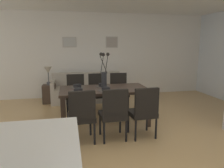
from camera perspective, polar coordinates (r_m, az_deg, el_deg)
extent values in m
plane|color=tan|center=(3.85, 2.45, -14.33)|extent=(9.00, 9.00, 0.00)
cube|color=silver|center=(6.70, -4.30, 7.85)|extent=(9.00, 0.10, 2.60)
cube|color=#33261E|center=(4.32, -2.16, -1.53)|extent=(1.80, 0.93, 0.05)
cube|color=#33261E|center=(4.98, 6.68, -4.30)|extent=(0.07, 0.07, 0.69)
cube|color=#33261E|center=(4.74, -13.05, -5.28)|extent=(0.07, 0.07, 0.69)
cube|color=#33261E|center=(4.26, 10.12, -7.04)|extent=(0.07, 0.07, 0.69)
cube|color=#33261E|center=(3.97, -13.29, -8.46)|extent=(0.07, 0.07, 0.69)
cube|color=black|center=(3.59, -8.47, -9.10)|extent=(0.47, 0.47, 0.08)
cube|color=black|center=(3.33, -8.15, -5.97)|extent=(0.42, 0.09, 0.48)
cylinder|color=black|center=(3.87, -5.92, -11.17)|extent=(0.04, 0.04, 0.38)
cylinder|color=black|center=(3.83, -11.64, -11.59)|extent=(0.04, 0.04, 0.38)
cylinder|color=black|center=(3.53, -4.80, -13.40)|extent=(0.04, 0.04, 0.38)
cylinder|color=black|center=(3.48, -11.12, -13.91)|extent=(0.04, 0.04, 0.38)
cube|color=black|center=(5.07, -9.94, -3.25)|extent=(0.47, 0.47, 0.08)
cube|color=black|center=(5.21, -9.95, 0.03)|extent=(0.42, 0.09, 0.48)
cylinder|color=black|center=(4.96, -12.14, -6.40)|extent=(0.04, 0.04, 0.38)
cylinder|color=black|center=(4.95, -7.73, -6.31)|extent=(0.04, 0.04, 0.38)
cylinder|color=black|center=(5.33, -11.83, -5.20)|extent=(0.04, 0.04, 0.38)
cylinder|color=black|center=(5.31, -7.72, -5.12)|extent=(0.04, 0.04, 0.38)
cube|color=black|center=(3.66, 0.18, -8.58)|extent=(0.45, 0.45, 0.08)
cube|color=black|center=(3.41, 0.94, -5.47)|extent=(0.42, 0.07, 0.48)
cylinder|color=black|center=(3.96, 2.24, -10.62)|extent=(0.04, 0.04, 0.38)
cylinder|color=black|center=(3.88, -3.27, -11.08)|extent=(0.04, 0.04, 0.38)
cylinder|color=black|center=(3.62, 3.90, -12.73)|extent=(0.04, 0.04, 0.38)
cylinder|color=black|center=(3.54, -2.15, -13.32)|extent=(0.04, 0.04, 0.38)
cube|color=black|center=(5.14, -3.70, -2.94)|extent=(0.47, 0.47, 0.08)
cube|color=black|center=(5.26, -4.17, 0.29)|extent=(0.42, 0.09, 0.48)
cylinder|color=black|center=(4.98, -5.36, -6.14)|extent=(0.04, 0.04, 0.38)
cylinder|color=black|center=(5.06, -1.11, -5.83)|extent=(0.04, 0.04, 0.38)
cylinder|color=black|center=(5.34, -6.10, -4.99)|extent=(0.04, 0.04, 0.38)
cylinder|color=black|center=(5.41, -2.12, -4.72)|extent=(0.04, 0.04, 0.38)
cube|color=black|center=(3.80, 8.20, -7.98)|extent=(0.46, 0.46, 0.08)
cube|color=black|center=(3.56, 9.51, -4.93)|extent=(0.42, 0.08, 0.48)
cylinder|color=black|center=(4.11, 9.54, -9.94)|extent=(0.04, 0.04, 0.38)
cylinder|color=black|center=(3.98, 4.46, -10.55)|extent=(0.04, 0.04, 0.38)
cylinder|color=black|center=(3.79, 11.95, -11.83)|extent=(0.04, 0.04, 0.38)
cylinder|color=black|center=(3.65, 6.48, -12.61)|extent=(0.04, 0.04, 0.38)
cube|color=black|center=(5.22, 2.05, -2.70)|extent=(0.47, 0.47, 0.08)
cube|color=black|center=(5.35, 1.74, 0.48)|extent=(0.42, 0.09, 0.48)
cylinder|color=black|center=(5.07, 0.26, -5.79)|extent=(0.04, 0.04, 0.38)
cylinder|color=black|center=(5.13, 4.49, -5.62)|extent=(0.04, 0.04, 0.38)
cylinder|color=black|center=(5.43, -0.27, -4.66)|extent=(0.04, 0.04, 0.38)
cylinder|color=black|center=(5.49, 3.68, -4.52)|extent=(0.04, 0.04, 0.38)
cylinder|color=#232326|center=(4.28, -2.18, 1.02)|extent=(0.11, 0.11, 0.34)
cylinder|color=black|center=(4.26, -1.49, 5.46)|extent=(0.05, 0.12, 0.37)
sphere|color=black|center=(4.26, -1.14, 8.16)|extent=(0.07, 0.07, 0.07)
cylinder|color=black|center=(4.28, -2.73, 5.48)|extent=(0.08, 0.05, 0.38)
sphere|color=black|center=(4.29, -3.01, 8.16)|extent=(0.07, 0.07, 0.07)
cylinder|color=black|center=(4.18, -2.33, 5.35)|extent=(0.15, 0.06, 0.36)
sphere|color=black|center=(4.13, -2.41, 8.07)|extent=(0.07, 0.07, 0.07)
cylinder|color=#4C4742|center=(4.05, -9.22, -2.07)|extent=(0.32, 0.32, 0.01)
cylinder|color=black|center=(4.05, -9.24, -1.61)|extent=(0.17, 0.17, 0.06)
cylinder|color=black|center=(4.04, -9.24, -1.41)|extent=(0.13, 0.13, 0.04)
cylinder|color=#4C4742|center=(4.46, -9.47, -0.90)|extent=(0.32, 0.32, 0.01)
cylinder|color=black|center=(4.46, -9.48, -0.49)|extent=(0.17, 0.17, 0.06)
cylinder|color=black|center=(4.45, -9.49, -0.30)|extent=(0.13, 0.13, 0.04)
cylinder|color=#4C4742|center=(4.11, -1.68, -1.76)|extent=(0.32, 0.32, 0.01)
cylinder|color=black|center=(4.10, -1.68, -1.31)|extent=(0.17, 0.17, 0.06)
cylinder|color=black|center=(4.10, -1.68, -1.10)|extent=(0.13, 0.13, 0.04)
cylinder|color=#4C4742|center=(4.51, -2.60, -0.63)|extent=(0.32, 0.32, 0.01)
cylinder|color=black|center=(4.51, -2.61, -0.22)|extent=(0.17, 0.17, 0.06)
cylinder|color=black|center=(4.50, -2.61, -0.04)|extent=(0.13, 0.13, 0.04)
cube|color=#B2A899|center=(6.19, -6.66, -2.62)|extent=(2.05, 0.84, 0.42)
cube|color=#B2A899|center=(6.45, -7.00, 1.53)|extent=(2.05, 0.16, 0.38)
cube|color=#B2A899|center=(6.28, 2.18, 0.53)|extent=(0.10, 0.84, 0.20)
cube|color=#B2A899|center=(6.13, -15.85, -0.14)|extent=(0.10, 0.84, 0.20)
cube|color=#3D2D23|center=(6.17, -16.76, -2.58)|extent=(0.36, 0.36, 0.52)
cylinder|color=#4C4C51|center=(6.11, -16.91, 0.16)|extent=(0.12, 0.12, 0.08)
cylinder|color=#4C4C51|center=(6.08, -17.00, 1.82)|extent=(0.02, 0.02, 0.30)
cone|color=beige|center=(6.06, -17.11, 3.69)|extent=(0.22, 0.22, 0.18)
cube|color=#B2ADA3|center=(6.56, -11.56, 11.19)|extent=(0.42, 0.02, 0.30)
cube|color=#B2B2AD|center=(6.55, -11.56, 11.19)|extent=(0.37, 0.01, 0.25)
cube|color=#B2ADA3|center=(6.70, -0.06, 11.39)|extent=(0.39, 0.02, 0.35)
cube|color=#9E9389|center=(6.69, -0.04, 11.39)|extent=(0.34, 0.01, 0.30)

